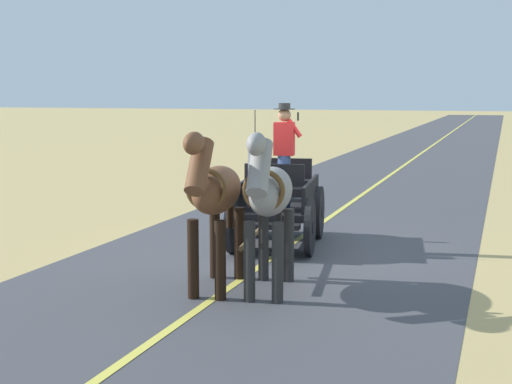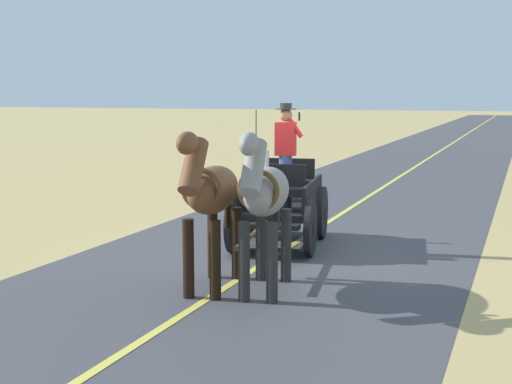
% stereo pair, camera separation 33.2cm
% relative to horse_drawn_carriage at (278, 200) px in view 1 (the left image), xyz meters
% --- Properties ---
extents(ground_plane, '(200.00, 200.00, 0.00)m').
position_rel_horse_drawn_carriage_xyz_m(ground_plane, '(-0.20, 0.33, -0.82)').
color(ground_plane, tan).
extents(road_surface, '(6.34, 160.00, 0.01)m').
position_rel_horse_drawn_carriage_xyz_m(road_surface, '(-0.20, 0.33, -0.81)').
color(road_surface, '#424247').
rests_on(road_surface, ground).
extents(road_centre_stripe, '(0.12, 160.00, 0.00)m').
position_rel_horse_drawn_carriage_xyz_m(road_centre_stripe, '(-0.20, 0.33, -0.81)').
color(road_centre_stripe, '#DBCC4C').
rests_on(road_centre_stripe, road_surface).
extents(horse_drawn_carriage, '(1.75, 4.51, 2.50)m').
position_rel_horse_drawn_carriage_xyz_m(horse_drawn_carriage, '(0.00, 0.00, 0.00)').
color(horse_drawn_carriage, black).
rests_on(horse_drawn_carriage, ground).
extents(horse_near_side, '(0.80, 2.15, 2.21)m').
position_rel_horse_drawn_carriage_xyz_m(horse_near_side, '(-0.80, 2.95, 0.51)').
color(horse_near_side, gray).
rests_on(horse_near_side, ground).
extents(horse_off_side, '(0.75, 2.15, 2.21)m').
position_rel_horse_drawn_carriage_xyz_m(horse_off_side, '(-0.07, 3.05, 0.51)').
color(horse_off_side, brown).
rests_on(horse_off_side, ground).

